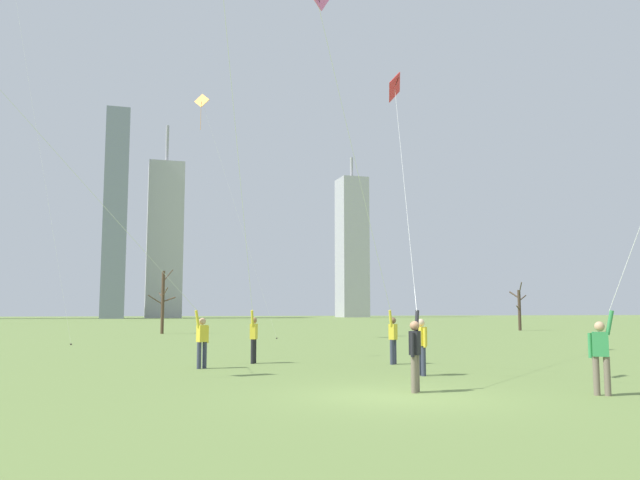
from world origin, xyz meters
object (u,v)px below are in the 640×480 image
at_px(kite_flyer_midfield_center_red, 407,253).
at_px(kite_flyer_far_back_pink, 382,289).
at_px(bystander_far_off_by_trees, 421,344).
at_px(bare_tree_rightmost, 519,308).
at_px(bare_tree_far_right_edge, 163,301).
at_px(kite_flyer_foreground_right_teal, 158,285).
at_px(distant_kite_drifting_left_orange, 206,116).
at_px(kite_flyer_foreground_left_white, 245,239).

height_order(kite_flyer_midfield_center_red, kite_flyer_far_back_pink, kite_flyer_midfield_center_red).
bearing_deg(bystander_far_off_by_trees, kite_flyer_midfield_center_red, -135.12).
height_order(kite_flyer_far_back_pink, bare_tree_rightmost, kite_flyer_far_back_pink).
bearing_deg(bare_tree_rightmost, bystander_far_off_by_trees, -127.35).
bearing_deg(bare_tree_far_right_edge, kite_flyer_foreground_right_teal, -93.31).
relative_size(kite_flyer_midfield_center_red, bare_tree_rightmost, 2.80).
bearing_deg(bare_tree_far_right_edge, bare_tree_rightmost, -1.86).
bearing_deg(bare_tree_far_right_edge, distant_kite_drifting_left_orange, -79.04).
distance_m(kite_flyer_foreground_left_white, distant_kite_drifting_left_orange, 25.51).
xyz_separation_m(kite_flyer_foreground_left_white, bare_tree_rightmost, (31.55, 32.32, -1.99)).
bearing_deg(kite_flyer_midfield_center_red, kite_flyer_foreground_left_white, 137.32).
relative_size(kite_flyer_foreground_left_white, bystander_far_off_by_trees, 10.36).
bearing_deg(bare_tree_rightmost, kite_flyer_midfield_center_red, -127.52).
bearing_deg(kite_flyer_foreground_left_white, bystander_far_off_by_trees, -32.23).
height_order(kite_flyer_foreground_left_white, bystander_far_off_by_trees, kite_flyer_foreground_left_white).
bearing_deg(kite_flyer_foreground_left_white, distant_kite_drifting_left_orange, 86.78).
height_order(kite_flyer_foreground_right_teal, kite_flyer_far_back_pink, kite_flyer_far_back_pink).
bearing_deg(kite_flyer_foreground_left_white, kite_flyer_foreground_right_teal, 168.03).
relative_size(kite_flyer_midfield_center_red, bare_tree_far_right_edge, 2.37).
bearing_deg(distant_kite_drifting_left_orange, bare_tree_rightmost, 17.12).
xyz_separation_m(kite_flyer_foreground_right_teal, bystander_far_off_by_trees, (7.26, -3.49, -1.73)).
relative_size(kite_flyer_foreground_left_white, kite_flyer_far_back_pink, 1.58).
height_order(kite_flyer_midfield_center_red, bare_tree_rightmost, kite_flyer_midfield_center_red).
bearing_deg(kite_flyer_foreground_left_white, kite_flyer_far_back_pink, -1.79).
bearing_deg(kite_flyer_far_back_pink, bare_tree_far_right_edge, 99.01).
bearing_deg(kite_flyer_foreground_right_teal, kite_flyer_foreground_left_white, -11.97).
xyz_separation_m(distant_kite_drifting_left_orange, bare_tree_rightmost, (30.26, 9.32, -12.93)).
xyz_separation_m(kite_flyer_foreground_left_white, kite_flyer_far_back_pink, (4.60, -0.14, -1.53)).
distance_m(kite_flyer_midfield_center_red, bare_tree_rightmost, 45.35).
distance_m(kite_flyer_midfield_center_red, distant_kite_drifting_left_orange, 29.18).
distance_m(kite_flyer_foreground_right_teal, bare_tree_rightmost, 46.65).
relative_size(kite_flyer_foreground_right_teal, distant_kite_drifting_left_orange, 0.56).
distance_m(kite_flyer_foreground_left_white, bare_tree_rightmost, 45.21).
xyz_separation_m(kite_flyer_midfield_center_red, distant_kite_drifting_left_orange, (-2.65, 26.64, 11.61)).
xyz_separation_m(kite_flyer_midfield_center_red, bare_tree_rightmost, (27.61, 35.96, -1.33)).
relative_size(kite_flyer_far_back_pink, bare_tree_far_right_edge, 2.03).
distance_m(kite_flyer_foreground_left_white, kite_flyer_foreground_right_teal, 3.05).
bearing_deg(bare_tree_rightmost, distant_kite_drifting_left_orange, -162.88).
distance_m(kite_flyer_foreground_left_white, kite_flyer_far_back_pink, 4.85).
xyz_separation_m(kite_flyer_foreground_right_teal, kite_flyer_midfield_center_red, (6.55, -4.19, 0.81)).
bearing_deg(distant_kite_drifting_left_orange, kite_flyer_midfield_center_red, -84.32).
bearing_deg(kite_flyer_midfield_center_red, bare_tree_rightmost, 52.48).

